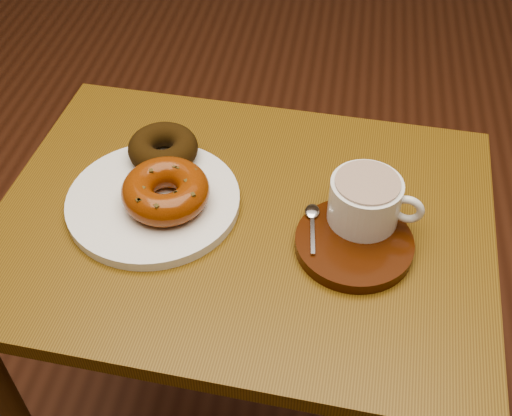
# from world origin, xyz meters

# --- Properties ---
(ground) EXTENTS (6.00, 6.00, 0.00)m
(ground) POSITION_xyz_m (0.00, 0.00, 0.00)
(ground) COLOR #522A1A
(ground) RESTS_ON ground
(cafe_table) EXTENTS (0.75, 0.58, 0.68)m
(cafe_table) POSITION_xyz_m (0.01, -0.32, 0.57)
(cafe_table) COLOR brown
(cafe_table) RESTS_ON ground
(donut_plate) EXTENTS (0.30, 0.30, 0.02)m
(donut_plate) POSITION_xyz_m (-0.12, -0.31, 0.68)
(donut_plate) COLOR white
(donut_plate) RESTS_ON cafe_table
(donut_cinnamon) EXTENTS (0.12, 0.12, 0.04)m
(donut_cinnamon) POSITION_xyz_m (-0.13, -0.22, 0.71)
(donut_cinnamon) COLOR black
(donut_cinnamon) RESTS_ON donut_plate
(donut_caramel) EXTENTS (0.14, 0.14, 0.05)m
(donut_caramel) POSITION_xyz_m (-0.10, -0.32, 0.71)
(donut_caramel) COLOR #7F370D
(donut_caramel) RESTS_ON donut_plate
(saucer) EXTENTS (0.19, 0.19, 0.02)m
(saucer) POSITION_xyz_m (0.18, -0.35, 0.68)
(saucer) COLOR #3A1707
(saucer) RESTS_ON cafe_table
(coffee_cup) EXTENTS (0.13, 0.10, 0.07)m
(coffee_cup) POSITION_xyz_m (0.19, -0.31, 0.73)
(coffee_cup) COLOR white
(coffee_cup) RESTS_ON saucer
(teaspoon) EXTENTS (0.02, 0.10, 0.01)m
(teaspoon) POSITION_xyz_m (0.11, -0.32, 0.70)
(teaspoon) COLOR silver
(teaspoon) RESTS_ON saucer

